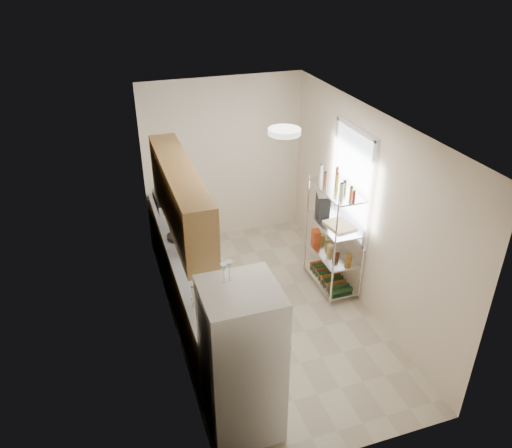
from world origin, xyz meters
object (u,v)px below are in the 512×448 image
(refrigerator, at_px, (242,362))
(frying_pan_large, at_px, (178,237))
(rice_cooker, at_px, (188,245))
(espresso_machine, at_px, (323,203))
(cutting_board, at_px, (340,225))

(refrigerator, height_order, frying_pan_large, refrigerator)
(rice_cooker, bearing_deg, espresso_machine, 7.61)
(refrigerator, bearing_deg, rice_cooker, 92.84)
(frying_pan_large, height_order, cutting_board, cutting_board)
(refrigerator, distance_m, frying_pan_large, 2.32)
(refrigerator, relative_size, cutting_board, 4.28)
(rice_cooker, distance_m, cutting_board, 1.99)
(frying_pan_large, distance_m, cutting_board, 2.12)
(rice_cooker, bearing_deg, cutting_board, -4.95)
(rice_cooker, bearing_deg, refrigerator, -87.16)
(refrigerator, relative_size, frying_pan_large, 5.80)
(rice_cooker, height_order, frying_pan_large, rice_cooker)
(frying_pan_large, xyz_separation_m, espresso_machine, (1.99, -0.12, 0.23))
(rice_cooker, height_order, cutting_board, rice_cooker)
(rice_cooker, xyz_separation_m, espresso_machine, (1.93, 0.26, 0.15))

